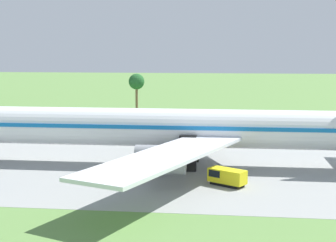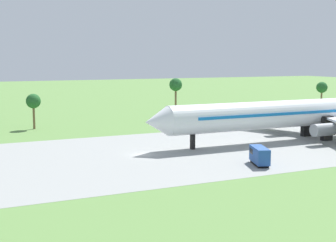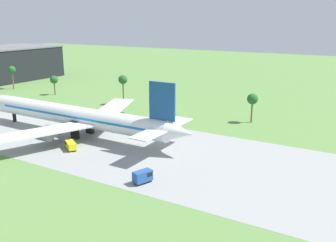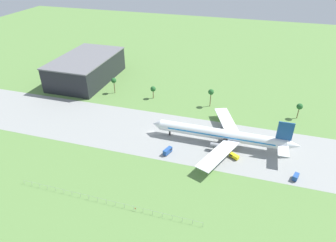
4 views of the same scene
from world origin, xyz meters
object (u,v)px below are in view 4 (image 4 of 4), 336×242
at_px(catering_van, 296,177).
at_px(no_stopping_sign, 135,209).
at_px(jet_airliner, 223,135).
at_px(baggage_tug, 168,151).
at_px(fuel_truck, 234,156).
at_px(terminal_building, 86,68).

height_order(catering_van, no_stopping_sign, catering_van).
distance_m(catering_van, no_stopping_sign, 72.68).
relative_size(jet_airliner, catering_van, 17.04).
distance_m(jet_airliner, baggage_tug, 30.26).
distance_m(fuel_truck, no_stopping_sign, 56.60).
bearing_deg(terminal_building, no_stopping_sign, -52.73).
bearing_deg(baggage_tug, catering_van, -1.51).
relative_size(jet_airliner, fuel_truck, 14.80).
xyz_separation_m(fuel_truck, no_stopping_sign, (-33.72, -45.46, -0.13)).
height_order(baggage_tug, no_stopping_sign, baggage_tug).
bearing_deg(catering_van, fuel_truck, 165.19).
xyz_separation_m(jet_airliner, baggage_tug, (-25.15, -16.31, -4.13)).
height_order(jet_airliner, no_stopping_sign, jet_airliner).
distance_m(baggage_tug, catering_van, 60.49).
relative_size(fuel_truck, catering_van, 1.15).
relative_size(jet_airliner, baggage_tug, 13.12).
bearing_deg(fuel_truck, no_stopping_sign, -126.57).
relative_size(jet_airliner, terminal_building, 1.25).
bearing_deg(jet_airliner, catering_van, -26.89).
bearing_deg(jet_airliner, terminal_building, 153.65).
distance_m(jet_airliner, fuel_truck, 13.40).
xyz_separation_m(catering_van, no_stopping_sign, (-61.96, -37.99, -0.38)).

